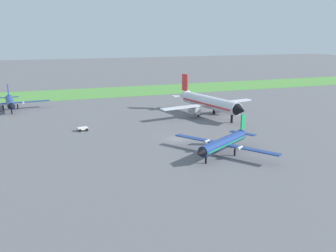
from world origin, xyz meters
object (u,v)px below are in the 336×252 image
at_px(airplane_foreground_turboprop, 224,142).
at_px(baggage_cart_near_gate, 83,129).
at_px(airplane_taxiing_turboprop, 10,102).
at_px(airplane_midfield_jet, 209,102).

distance_m(airplane_foreground_turboprop, baggage_cart_near_gate, 37.12).
bearing_deg(baggage_cart_near_gate, airplane_foreground_turboprop, 122.25).
distance_m(airplane_taxiing_turboprop, baggage_cart_near_gate, 38.81).
bearing_deg(airplane_taxiing_turboprop, airplane_foreground_turboprop, 28.44).
height_order(airplane_midfield_jet, airplane_taxiing_turboprop, airplane_midfield_jet).
xyz_separation_m(airplane_midfield_jet, baggage_cart_near_gate, (-36.74, -4.98, -3.40)).
distance_m(airplane_midfield_jet, airplane_taxiing_turboprop, 61.79).
distance_m(airplane_midfield_jet, baggage_cart_near_gate, 37.23).
height_order(airplane_midfield_jet, baggage_cart_near_gate, airplane_midfield_jet).
relative_size(airplane_midfield_jet, airplane_taxiing_turboprop, 1.31).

